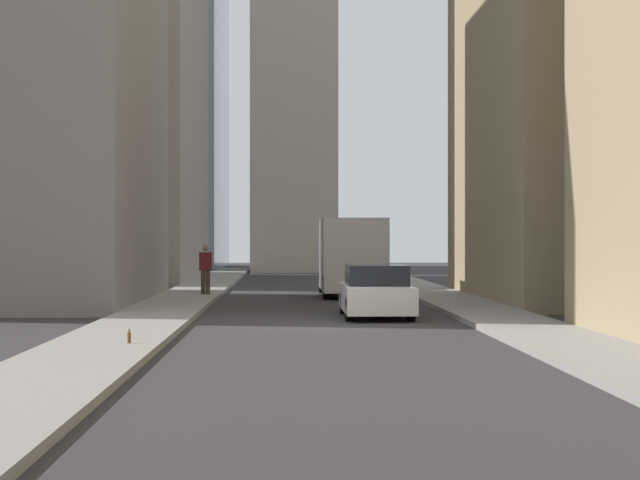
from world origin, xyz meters
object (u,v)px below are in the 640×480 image
object	(u,v)px
sedan_white	(376,293)
pedestrian	(206,267)
delivery_truck	(351,256)
discarded_bottle	(129,337)

from	to	relation	value
sedan_white	pedestrian	bearing A→B (deg)	29.41
delivery_truck	pedestrian	size ratio (longest dim) A/B	3.68
delivery_truck	discarded_bottle	xyz separation A→B (m)	(-19.12, 5.39, -1.21)
pedestrian	discarded_bottle	size ratio (longest dim) A/B	6.51
delivery_truck	pedestrian	xyz separation A→B (m)	(-1.43, 5.30, -0.36)
sedan_white	discarded_bottle	size ratio (longest dim) A/B	15.93
sedan_white	pedestrian	xyz separation A→B (m)	(9.40, 5.30, 0.43)
delivery_truck	sedan_white	distance (m)	10.86
sedan_white	pedestrian	distance (m)	10.80
sedan_white	discarded_bottle	world-z (taller)	sedan_white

